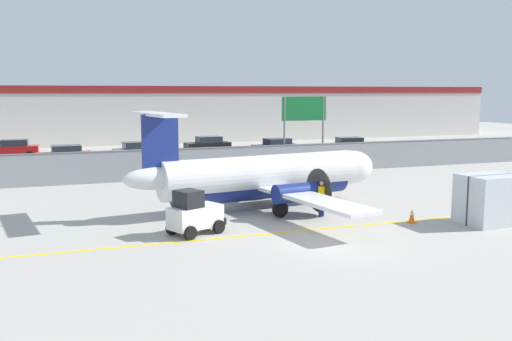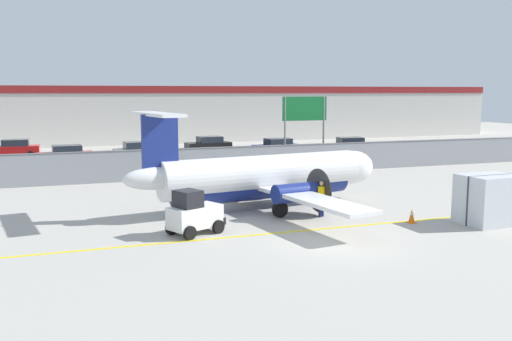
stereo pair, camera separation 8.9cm
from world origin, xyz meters
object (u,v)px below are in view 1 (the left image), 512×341
object	(u,v)px
baggage_tug	(194,214)
parked_car_0	(13,149)
cargo_container	(489,199)
parked_car_5	(348,146)
parked_car_3	(208,145)
parked_car_1	(65,156)
traffic_cone_near_right	(412,216)
traffic_cone_near_left	(219,223)
parked_car_2	(138,151)
commuter_airplane	(267,177)
parked_car_4	(276,147)
ground_crew_worker	(322,197)
highway_sign	(304,115)

from	to	relation	value
baggage_tug	parked_car_0	distance (m)	32.74
cargo_container	parked_car_5	distance (m)	27.41
parked_car_5	parked_car_3	bearing A→B (deg)	-18.51
baggage_tug	parked_car_1	distance (m)	24.73
baggage_tug	traffic_cone_near_right	bearing A→B (deg)	-32.73
traffic_cone_near_left	parked_car_2	xyz separation A→B (m)	(0.41, 25.25, 0.58)
commuter_airplane	parked_car_2	size ratio (longest dim) A/B	3.73
commuter_airplane	cargo_container	bearing A→B (deg)	-48.28
commuter_airplane	parked_car_3	world-z (taller)	commuter_airplane
cargo_container	parked_car_1	xyz separation A→B (m)	(-17.15, 26.97, -0.21)
parked_car_1	parked_car_5	size ratio (longest dim) A/B	0.98
parked_car_3	parked_car_0	bearing A→B (deg)	-12.90
baggage_tug	cargo_container	bearing A→B (deg)	-36.43
parked_car_1	parked_car_4	bearing A→B (deg)	179.12
traffic_cone_near_left	parked_car_1	bearing A→B (deg)	102.86
baggage_tug	cargo_container	world-z (taller)	cargo_container
cargo_container	parked_car_4	world-z (taller)	cargo_container
ground_crew_worker	traffic_cone_near_right	size ratio (longest dim) A/B	2.66
ground_crew_worker	parked_car_0	size ratio (longest dim) A/B	0.40
commuter_airplane	parked_car_1	bearing A→B (deg)	105.68
traffic_cone_near_right	parked_car_4	xyz separation A→B (m)	(4.04, 26.19, 0.58)
parked_car_1	traffic_cone_near_right	bearing A→B (deg)	116.17
baggage_tug	cargo_container	xyz separation A→B (m)	(12.79, -2.63, 0.24)
baggage_tug	traffic_cone_near_left	bearing A→B (deg)	-9.68
commuter_airplane	highway_sign	xyz separation A→B (m)	(7.87, 12.63, 2.54)
commuter_airplane	parked_car_0	size ratio (longest dim) A/B	3.77
ground_crew_worker	cargo_container	bearing A→B (deg)	-153.39
parked_car_1	parked_car_5	xyz separation A→B (m)	(24.77, -0.65, 0.00)
baggage_tug	parked_car_4	size ratio (longest dim) A/B	0.59
parked_car_0	parked_car_5	xyz separation A→B (m)	(28.86, -7.94, 0.00)
traffic_cone_near_left	highway_sign	size ratio (longest dim) A/B	0.12
ground_crew_worker	parked_car_0	bearing A→B (deg)	-6.14
commuter_airplane	parked_car_1	size ratio (longest dim) A/B	3.76
parked_car_0	parked_car_1	size ratio (longest dim) A/B	1.00
traffic_cone_near_right	parked_car_2	size ratio (longest dim) A/B	0.15
parked_car_4	traffic_cone_near_left	bearing A→B (deg)	57.53
parked_car_4	parked_car_0	bearing A→B (deg)	-22.34
parked_car_5	parked_car_0	bearing A→B (deg)	-8.94
baggage_tug	highway_sign	size ratio (longest dim) A/B	0.47
parked_car_3	cargo_container	bearing A→B (deg)	92.79
parked_car_1	highway_sign	size ratio (longest dim) A/B	0.78
commuter_airplane	parked_car_1	world-z (taller)	commuter_airplane
parked_car_4	ground_crew_worker	bearing A→B (deg)	67.56
parked_car_1	parked_car_2	bearing A→B (deg)	-170.82
commuter_airplane	traffic_cone_near_right	distance (m)	7.39
commuter_airplane	ground_crew_worker	size ratio (longest dim) A/B	9.45
commuter_airplane	parked_car_4	bearing A→B (deg)	58.21
parked_car_4	parked_car_3	bearing A→B (deg)	-45.49
traffic_cone_near_left	parked_car_2	bearing A→B (deg)	89.08
cargo_container	parked_car_5	size ratio (longest dim) A/B	0.57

